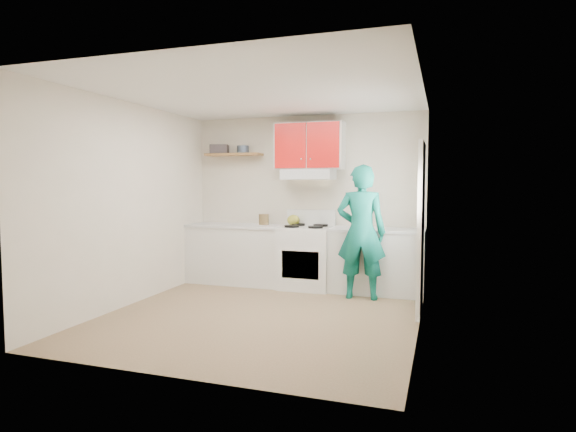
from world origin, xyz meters
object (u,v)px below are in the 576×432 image
(crock, at_px, (264,220))
(stove, at_px, (306,257))
(person, at_px, (361,232))
(kettle, at_px, (293,220))
(tin, at_px, (243,149))

(crock, bearing_deg, stove, -9.52)
(person, bearing_deg, crock, -21.61)
(kettle, bearing_deg, person, -10.78)
(stove, relative_size, tin, 4.88)
(stove, bearing_deg, kettle, 151.59)
(stove, distance_m, kettle, 0.61)
(stove, bearing_deg, crock, 170.48)
(kettle, bearing_deg, crock, -164.90)
(kettle, relative_size, person, 0.11)
(tin, height_order, person, tin)
(stove, height_order, person, person)
(stove, xyz_separation_m, crock, (-0.73, 0.12, 0.53))
(crock, bearing_deg, person, -17.39)
(kettle, xyz_separation_m, person, (1.12, -0.51, -0.10))
(stove, height_order, tin, tin)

